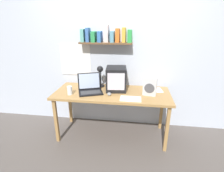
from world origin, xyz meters
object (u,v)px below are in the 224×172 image
object	(u,v)px
space_heater	(150,86)
printed_handout	(131,99)
crt_monitor	(116,79)
open_notebook	(154,90)
corner_desk	(112,96)
computer_mouse	(109,94)
laptop	(90,87)
desk_lamp	(100,73)
juice_glass	(70,91)

from	to	relation	value
space_heater	printed_handout	bearing A→B (deg)	-133.34
crt_monitor	open_notebook	distance (m)	0.62
corner_desk	computer_mouse	world-z (taller)	computer_mouse
laptop	computer_mouse	bearing A→B (deg)	-38.24
crt_monitor	space_heater	bearing A→B (deg)	-21.84
laptop	open_notebook	xyz separation A→B (m)	(0.98, 0.19, -0.06)
space_heater	crt_monitor	bearing A→B (deg)	175.70
laptop	printed_handout	bearing A→B (deg)	-38.15
crt_monitor	computer_mouse	size ratio (longest dim) A/B	3.30
desk_lamp	juice_glass	size ratio (longest dim) A/B	2.80
desk_lamp	open_notebook	xyz separation A→B (m)	(0.86, -0.02, -0.24)
corner_desk	laptop	xyz separation A→B (m)	(-0.34, -0.01, 0.13)
crt_monitor	space_heater	distance (m)	0.53
corner_desk	space_heater	world-z (taller)	space_heater
desk_lamp	computer_mouse	size ratio (longest dim) A/B	3.15
laptop	space_heater	xyz separation A→B (m)	(0.89, -0.01, 0.07)
laptop	juice_glass	xyz separation A→B (m)	(-0.26, -0.16, -0.01)
desk_lamp	printed_handout	distance (m)	0.69
juice_glass	printed_handout	world-z (taller)	juice_glass
corner_desk	computer_mouse	distance (m)	0.14
desk_lamp	space_heater	bearing A→B (deg)	-20.72
printed_handout	open_notebook	size ratio (longest dim) A/B	1.07
printed_handout	computer_mouse	bearing A→B (deg)	162.51
printed_handout	open_notebook	distance (m)	0.52
computer_mouse	printed_handout	distance (m)	0.33
space_heater	computer_mouse	bearing A→B (deg)	-159.73
space_heater	open_notebook	size ratio (longest dim) A/B	0.98
corner_desk	computer_mouse	bearing A→B (deg)	-102.79
corner_desk	juice_glass	size ratio (longest dim) A/B	13.63
crt_monitor	open_notebook	bearing A→B (deg)	-0.43
crt_monitor	juice_glass	world-z (taller)	crt_monitor
crt_monitor	laptop	bearing A→B (deg)	-166.55
printed_handout	desk_lamp	bearing A→B (deg)	141.51
corner_desk	space_heater	size ratio (longest dim) A/B	6.52
corner_desk	printed_handout	xyz separation A→B (m)	(0.29, -0.21, 0.06)
laptop	open_notebook	bearing A→B (deg)	-9.70
crt_monitor	computer_mouse	xyz separation A→B (m)	(-0.07, -0.23, -0.16)
crt_monitor	space_heater	size ratio (longest dim) A/B	1.41
laptop	printed_handout	size ratio (longest dim) A/B	1.50
space_heater	printed_handout	xyz separation A→B (m)	(-0.27, -0.19, -0.13)
laptop	juice_glass	size ratio (longest dim) A/B	3.41
crt_monitor	printed_handout	xyz separation A→B (m)	(0.24, -0.33, -0.18)
computer_mouse	printed_handout	size ratio (longest dim) A/B	0.39
open_notebook	computer_mouse	bearing A→B (deg)	-156.75
crt_monitor	open_notebook	size ratio (longest dim) A/B	1.38
space_heater	open_notebook	distance (m)	0.26
corner_desk	open_notebook	bearing A→B (deg)	15.25
juice_glass	open_notebook	distance (m)	1.29
computer_mouse	crt_monitor	bearing A→B (deg)	72.29
laptop	desk_lamp	xyz separation A→B (m)	(0.12, 0.20, 0.18)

